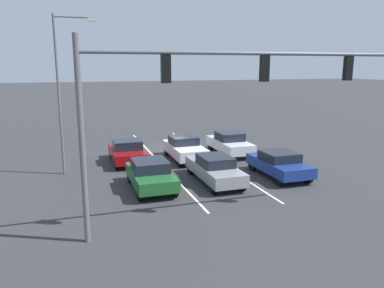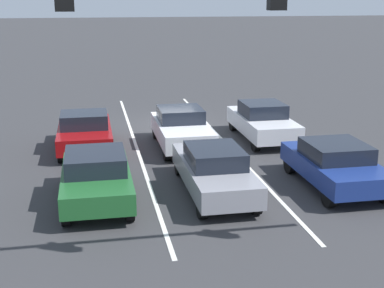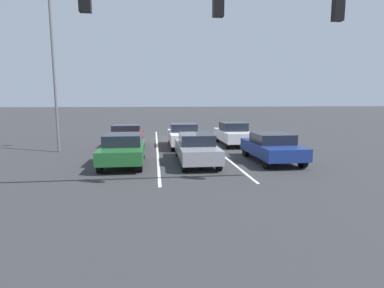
% 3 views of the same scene
% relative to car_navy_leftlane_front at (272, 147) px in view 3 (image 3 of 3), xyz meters
% --- Properties ---
extents(ground_plane, '(240.00, 240.00, 0.00)m').
position_rel_car_navy_leftlane_front_xyz_m(ground_plane, '(3.77, -8.93, -0.73)').
color(ground_plane, '#333335').
extents(lane_stripe_left_divider, '(0.12, 18.71, 0.01)m').
position_rel_car_navy_leftlane_front_xyz_m(lane_stripe_left_divider, '(2.01, -5.58, -0.73)').
color(lane_stripe_left_divider, silver).
rests_on(lane_stripe_left_divider, ground_plane).
extents(lane_stripe_center_divider, '(0.12, 18.71, 0.01)m').
position_rel_car_navy_leftlane_front_xyz_m(lane_stripe_center_divider, '(5.53, -5.58, -0.73)').
color(lane_stripe_center_divider, silver).
rests_on(lane_stripe_center_divider, ground_plane).
extents(car_navy_leftlane_front, '(1.95, 4.16, 1.39)m').
position_rel_car_navy_leftlane_front_xyz_m(car_navy_leftlane_front, '(0.00, 0.00, 0.00)').
color(car_navy_leftlane_front, navy).
rests_on(car_navy_leftlane_front, ground_plane).
extents(car_darkgreen_rightlane_front, '(1.88, 4.09, 1.44)m').
position_rel_car_navy_leftlane_front_xyz_m(car_darkgreen_rightlane_front, '(7.13, -0.10, 0.03)').
color(car_darkgreen_rightlane_front, '#1E5928').
rests_on(car_darkgreen_rightlane_front, ground_plane).
extents(car_gray_midlane_front, '(1.73, 4.69, 1.41)m').
position_rel_car_navy_leftlane_front_xyz_m(car_gray_midlane_front, '(3.72, -0.18, -0.02)').
color(car_gray_midlane_front, gray).
rests_on(car_gray_midlane_front, ground_plane).
extents(car_silver_leftlane_second, '(1.83, 4.38, 1.51)m').
position_rel_car_navy_leftlane_front_xyz_m(car_silver_leftlane_second, '(0.41, -5.75, 0.02)').
color(car_silver_leftlane_second, silver).
rests_on(car_silver_leftlane_second, ground_plane).
extents(car_white_midlane_second, '(1.87, 4.28, 1.49)m').
position_rel_car_navy_leftlane_front_xyz_m(car_white_midlane_second, '(3.81, -5.23, 0.02)').
color(car_white_midlane_second, silver).
rests_on(car_white_midlane_second, ground_plane).
extents(car_maroon_rightlane_second, '(1.95, 4.12, 1.44)m').
position_rel_car_navy_leftlane_front_xyz_m(car_maroon_rightlane_second, '(7.45, -5.59, -0.01)').
color(car_maroon_rightlane_second, maroon).
rests_on(car_maroon_rightlane_second, ground_plane).
extents(traffic_signal_gantry, '(12.97, 0.37, 6.99)m').
position_rel_car_navy_leftlane_front_xyz_m(traffic_signal_gantry, '(6.14, 4.76, 4.48)').
color(traffic_signal_gantry, slate).
rests_on(traffic_signal_gantry, ground_plane).
extents(street_lamp_right_shoulder, '(2.22, 0.24, 8.63)m').
position_rel_car_navy_leftlane_front_xyz_m(street_lamp_right_shoulder, '(10.98, -4.18, 4.25)').
color(street_lamp_right_shoulder, slate).
rests_on(street_lamp_right_shoulder, ground_plane).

